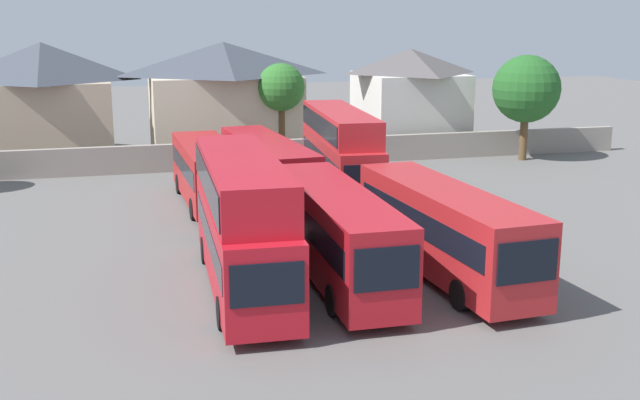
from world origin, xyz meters
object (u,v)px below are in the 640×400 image
at_px(bus_1, 243,216).
at_px(house_terrace_right, 409,98).
at_px(tree_left_of_lot, 281,88).
at_px(bus_3, 444,227).
at_px(bus_2, 337,229).
at_px(bus_5, 268,167).
at_px(house_terrace_left, 45,100).
at_px(tree_right_of_lot, 526,89).
at_px(bus_6, 340,148).
at_px(house_terrace_centre, 224,97).
at_px(bus_4, 207,170).

bearing_deg(bus_1, house_terrace_right, 150.84).
bearing_deg(tree_left_of_lot, bus_3, -88.20).
height_order(bus_1, bus_2, bus_1).
relative_size(bus_5, house_terrace_left, 1.24).
bearing_deg(bus_5, bus_3, 12.54).
relative_size(bus_5, tree_left_of_lot, 1.75).
xyz_separation_m(bus_1, bus_3, (7.81, -0.46, -0.81)).
relative_size(bus_3, tree_right_of_lot, 1.59).
distance_m(bus_6, house_terrace_left, 23.36).
xyz_separation_m(bus_6, house_terrace_right, (9.73, 14.68, 1.10)).
bearing_deg(tree_left_of_lot, bus_1, -105.02).
bearing_deg(bus_1, house_terrace_left, -161.22).
relative_size(bus_1, tree_left_of_lot, 1.74).
bearing_deg(bus_2, bus_1, -87.21).
height_order(house_terrace_centre, house_terrace_right, house_terrace_centre).
bearing_deg(tree_left_of_lot, bus_2, -97.34).
height_order(bus_3, house_terrace_right, house_terrace_right).
height_order(house_terrace_right, tree_left_of_lot, house_terrace_right).
relative_size(house_terrace_left, tree_right_of_lot, 1.30).
distance_m(bus_5, house_terrace_centre, 16.36).
relative_size(bus_6, tree_right_of_lot, 1.59).
bearing_deg(tree_right_of_lot, bus_3, -125.30).
xyz_separation_m(bus_2, house_terrace_right, (13.89, 28.53, 1.81)).
distance_m(bus_1, house_terrace_right, 33.62).
relative_size(house_terrace_centre, tree_right_of_lot, 1.51).
xyz_separation_m(bus_6, tree_left_of_lot, (-0.82, 12.01, 2.27)).
relative_size(bus_2, house_terrace_left, 1.25).
distance_m(bus_1, house_terrace_left, 31.53).
height_order(bus_3, house_terrace_left, house_terrace_left).
bearing_deg(house_terrace_centre, tree_right_of_lot, -22.07).
height_order(bus_4, house_terrace_right, house_terrace_right).
xyz_separation_m(house_terrace_centre, house_terrace_right, (14.02, -0.87, -0.31)).
bearing_deg(bus_4, bus_1, -2.92).
height_order(bus_1, bus_4, bus_1).
relative_size(house_terrace_right, tree_left_of_lot, 1.20).
relative_size(tree_left_of_lot, tree_right_of_lot, 0.92).
relative_size(bus_2, house_terrace_centre, 1.07).
xyz_separation_m(bus_1, bus_2, (3.64, 0.14, -0.80)).
xyz_separation_m(bus_1, tree_left_of_lot, (6.97, 25.99, 2.18)).
relative_size(bus_4, tree_right_of_lot, 1.39).
distance_m(bus_4, bus_6, 7.54).
xyz_separation_m(bus_1, house_terrace_centre, (3.51, 29.54, 1.32)).
bearing_deg(bus_1, tree_left_of_lot, 167.27).
xyz_separation_m(bus_3, bus_4, (-7.50, 14.26, -0.11)).
relative_size(bus_2, tree_right_of_lot, 1.62).
distance_m(bus_6, tree_left_of_lot, 12.25).
distance_m(bus_1, bus_2, 3.73).
bearing_deg(bus_2, tree_left_of_lot, 173.25).
relative_size(bus_1, bus_3, 1.01).
distance_m(bus_2, bus_5, 13.19).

